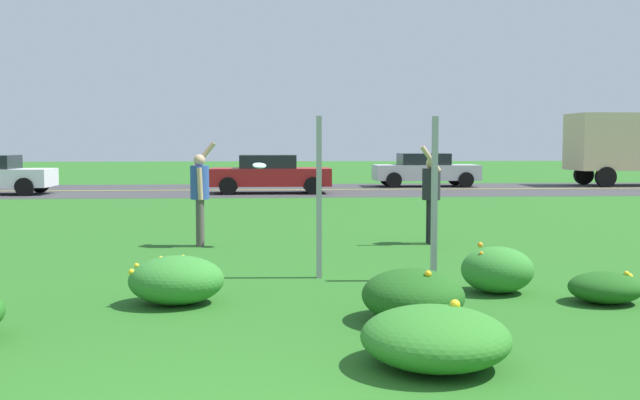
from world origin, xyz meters
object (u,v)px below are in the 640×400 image
object	(u,v)px
sign_post_by_roadside	(434,199)
car_red_center_right	(270,174)
person_catcher_dark_shirt	(431,192)
car_silver_rightmost	(425,170)
sign_post_near_path	(319,197)
person_thrower_blue_shirt	(200,191)
frisbee_pale_blue	(259,166)

from	to	relation	value
sign_post_by_roadside	car_red_center_right	world-z (taller)	sign_post_by_roadside
person_catcher_dark_shirt	car_silver_rightmost	bearing A→B (deg)	78.15
sign_post_by_roadside	person_catcher_dark_shirt	world-z (taller)	sign_post_by_roadside
sign_post_near_path	car_silver_rightmost	xyz separation A→B (m)	(6.11, 21.33, -0.39)
car_red_center_right	car_silver_rightmost	world-z (taller)	same
sign_post_by_roadside	person_thrower_blue_shirt	world-z (taller)	sign_post_by_roadside
frisbee_pale_blue	car_silver_rightmost	bearing A→B (deg)	69.02
sign_post_near_path	car_silver_rightmost	distance (m)	22.19
sign_post_near_path	frisbee_pale_blue	distance (m)	3.28
sign_post_near_path	person_catcher_dark_shirt	distance (m)	4.07
sign_post_near_path	car_red_center_right	xyz separation A→B (m)	(-0.66, 17.48, -0.39)
car_silver_rightmost	person_thrower_blue_shirt	bearing A→B (deg)	-114.11
person_thrower_blue_shirt	car_silver_rightmost	bearing A→B (deg)	65.89
sign_post_by_roadside	frisbee_pale_blue	xyz separation A→B (m)	(-2.42, 3.47, 0.36)
person_thrower_blue_shirt	sign_post_near_path	bearing A→B (deg)	-59.39
person_thrower_blue_shirt	frisbee_pale_blue	size ratio (longest dim) A/B	7.69
sign_post_by_roadside	person_catcher_dark_shirt	bearing A→B (deg)	78.01
sign_post_near_path	frisbee_pale_blue	size ratio (longest dim) A/B	9.07
person_catcher_dark_shirt	frisbee_pale_blue	bearing A→B (deg)	-176.60
frisbee_pale_blue	car_red_center_right	size ratio (longest dim) A/B	0.06
car_silver_rightmost	person_catcher_dark_shirt	bearing A→B (deg)	-101.85
frisbee_pale_blue	car_silver_rightmost	size ratio (longest dim) A/B	0.06
car_red_center_right	car_silver_rightmost	size ratio (longest dim) A/B	1.00
sign_post_by_roadside	frisbee_pale_blue	size ratio (longest dim) A/B	9.02
car_red_center_right	car_silver_rightmost	xyz separation A→B (m)	(6.77, 3.85, 0.00)
frisbee_pale_blue	car_red_center_right	bearing A→B (deg)	89.16
frisbee_pale_blue	person_thrower_blue_shirt	bearing A→B (deg)	171.29
person_thrower_blue_shirt	person_catcher_dark_shirt	distance (m)	4.29
person_thrower_blue_shirt	car_red_center_right	distance (m)	14.24
sign_post_near_path	person_thrower_blue_shirt	xyz separation A→B (m)	(-1.96, 3.31, -0.11)
sign_post_by_roadside	car_silver_rightmost	world-z (taller)	sign_post_by_roadside
person_thrower_blue_shirt	person_catcher_dark_shirt	xyz separation A→B (m)	(4.29, 0.02, -0.04)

